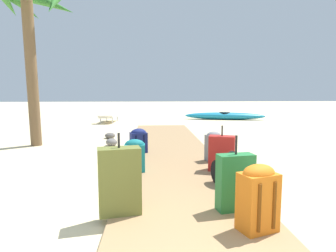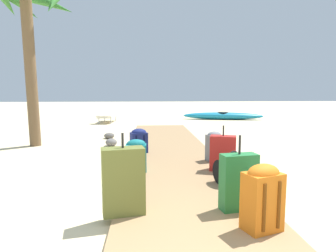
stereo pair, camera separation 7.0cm
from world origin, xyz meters
name	(u,v)px [view 1 (the left image)]	position (x,y,z in m)	size (l,w,h in m)	color
ground_plane	(174,166)	(0.00, 3.66, 0.00)	(60.00, 60.00, 0.00)	beige
boardwalk	(170,153)	(0.00, 4.58, 0.04)	(1.67, 9.15, 0.08)	#9E7A51
backpack_grey	(214,145)	(0.72, 3.68, 0.36)	(0.30, 0.27, 0.53)	slate
suitcase_green	(235,182)	(0.47, 1.49, 0.38)	(0.40, 0.23, 0.80)	#237538
backpack_orange	(258,196)	(0.54, 1.02, 0.40)	(0.38, 0.32, 0.61)	orange
backpack_navy	(139,140)	(-0.65, 4.48, 0.34)	(0.38, 0.32, 0.49)	navy
duffel_bag_black	(231,171)	(0.69, 2.39, 0.25)	(0.54, 0.45, 0.45)	black
suitcase_red	(222,153)	(0.70, 3.02, 0.36)	(0.44, 0.33, 0.71)	red
suitcase_olive	(120,181)	(-0.73, 1.47, 0.42)	(0.45, 0.28, 0.84)	olive
backpack_teal	(135,154)	(-0.66, 3.07, 0.35)	(0.32, 0.23, 0.50)	#197A7F
palm_tree_near_left	(28,11)	(-3.19, 5.75, 3.14)	(2.21, 2.35, 4.00)	brown
lounge_chair	(108,115)	(-2.13, 10.93, 0.33)	(0.71, 1.59, 0.78)	white
kayak	(225,116)	(3.02, 11.89, 0.17)	(3.69, 1.38, 0.34)	teal
rock_left_mid	(112,142)	(-1.35, 5.65, 0.09)	(0.34, 0.27, 0.18)	slate
rock_left_far	(110,136)	(-1.53, 6.79, 0.08)	(0.30, 0.28, 0.16)	#5B5651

